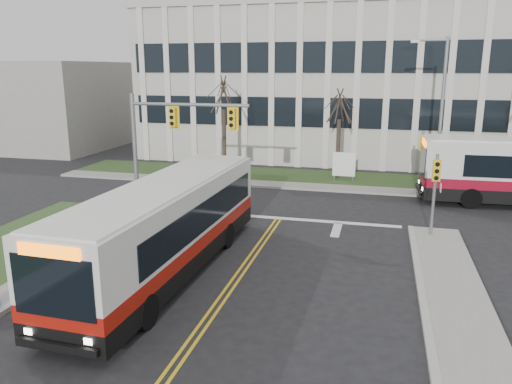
% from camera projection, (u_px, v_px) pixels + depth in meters
% --- Properties ---
extents(ground, '(120.00, 120.00, 0.00)m').
position_uv_depth(ground, '(233.00, 284.00, 17.60)').
color(ground, black).
rests_on(ground, ground).
extents(sidewalk_cross, '(44.00, 1.60, 0.14)m').
position_uv_depth(sidewalk_cross, '(381.00, 191.00, 30.71)').
color(sidewalk_cross, '#9E9B93').
rests_on(sidewalk_cross, ground).
extents(building_lawn, '(44.00, 5.00, 0.12)m').
position_uv_depth(building_lawn, '(382.00, 181.00, 33.35)').
color(building_lawn, '#28441D').
rests_on(building_lawn, ground).
extents(office_building, '(40.00, 16.00, 12.00)m').
position_uv_depth(office_building, '(387.00, 85.00, 43.22)').
color(office_building, beige).
rests_on(office_building, ground).
extents(building_annex, '(12.00, 12.00, 8.00)m').
position_uv_depth(building_annex, '(48.00, 105.00, 47.26)').
color(building_annex, '#9E9B93').
rests_on(building_annex, ground).
extents(mast_arm_signal, '(6.11, 0.38, 6.20)m').
position_uv_depth(mast_arm_signal, '(165.00, 134.00, 24.64)').
color(mast_arm_signal, slate).
rests_on(mast_arm_signal, ground).
extents(signal_pole_near, '(0.34, 0.39, 3.80)m').
position_uv_depth(signal_pole_near, '(435.00, 184.00, 21.79)').
color(signal_pole_near, slate).
rests_on(signal_pole_near, ground).
extents(signal_pole_far, '(0.34, 0.39, 3.80)m').
position_uv_depth(signal_pole_far, '(422.00, 153.00, 29.79)').
color(signal_pole_far, slate).
rests_on(signal_pole_far, ground).
extents(streetlight, '(2.15, 0.25, 9.20)m').
position_uv_depth(streetlight, '(439.00, 106.00, 29.70)').
color(streetlight, slate).
rests_on(streetlight, ground).
extents(directory_sign, '(1.50, 0.12, 2.00)m').
position_uv_depth(directory_sign, '(344.00, 165.00, 33.20)').
color(directory_sign, slate).
rests_on(directory_sign, ground).
extents(tree_left, '(1.80, 1.80, 7.70)m').
position_uv_depth(tree_left, '(224.00, 96.00, 34.64)').
color(tree_left, '#42352B').
rests_on(tree_left, ground).
extents(tree_mid, '(1.80, 1.80, 6.82)m').
position_uv_depth(tree_mid, '(340.00, 107.00, 33.09)').
color(tree_mid, '#42352B').
rests_on(tree_mid, ground).
extents(bus_main, '(3.13, 12.59, 3.34)m').
position_uv_depth(bus_main, '(166.00, 229.00, 18.23)').
color(bus_main, silver).
rests_on(bus_main, ground).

